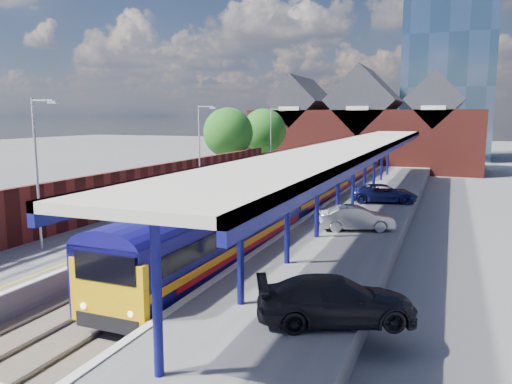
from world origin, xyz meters
TOP-DOWN VIEW (x-y plane):
  - ground at (0.00, 30.00)m, footprint 240.00×240.00m
  - ballast_bed at (0.00, 20.00)m, footprint 6.00×76.00m
  - rails at (0.00, 20.00)m, footprint 4.51×76.00m
  - left_platform at (-5.50, 20.00)m, footprint 5.00×76.00m
  - right_platform at (6.00, 20.00)m, footprint 6.00×76.00m
  - coping_left at (-3.15, 20.00)m, footprint 0.30×76.00m
  - coping_right at (3.15, 20.00)m, footprint 0.30×76.00m
  - yellow_line at (-3.75, 20.00)m, footprint 0.14×76.00m
  - train at (1.49, 33.36)m, footprint 3.11×65.95m
  - canopy at (5.48, 21.95)m, footprint 4.50×52.00m
  - lamp_post_b at (-6.36, 6.00)m, footprint 1.48×0.18m
  - lamp_post_c at (-6.36, 22.00)m, footprint 1.48×0.18m
  - lamp_post_d at (-6.36, 38.00)m, footprint 1.48×0.18m
  - platform_sign at (-5.00, 24.00)m, footprint 0.55×0.08m
  - brick_wall at (-8.10, 13.54)m, footprint 0.35×50.00m
  - station_building at (0.00, 58.00)m, footprint 30.00×12.12m
  - glass_tower at (10.00, 80.00)m, footprint 14.20×14.20m
  - tree_near at (-10.35, 35.91)m, footprint 5.20×5.20m
  - tree_far at (-9.35, 43.91)m, footprint 5.20×5.20m
  - parked_car_silver at (6.63, 15.36)m, footprint 4.28×2.74m
  - parked_car_dark at (8.28, 2.67)m, footprint 5.19×3.72m
  - parked_car_blue at (6.89, 25.08)m, footprint 5.07×3.16m

SIDE VIEW (x-z plane):
  - ground at x=0.00m, z-range 0.00..0.00m
  - ballast_bed at x=0.00m, z-range 0.00..0.06m
  - rails at x=0.00m, z-range 0.05..0.19m
  - left_platform at x=-5.50m, z-range 0.00..1.00m
  - right_platform at x=6.00m, z-range 0.00..1.00m
  - yellow_line at x=-3.75m, z-range 1.00..1.01m
  - coping_left at x=-3.15m, z-range 1.00..1.05m
  - coping_right at x=3.15m, z-range 1.00..1.05m
  - parked_car_blue at x=6.89m, z-range 1.00..2.31m
  - parked_car_silver at x=6.63m, z-range 1.00..2.33m
  - parked_car_dark at x=8.28m, z-range 1.00..2.40m
  - train at x=1.49m, z-range 0.40..3.85m
  - brick_wall at x=-8.10m, z-range 0.52..4.38m
  - platform_sign at x=-5.00m, z-range 1.44..3.94m
  - lamp_post_b at x=-6.36m, z-range 1.49..8.49m
  - lamp_post_c at x=-6.36m, z-range 1.49..8.49m
  - lamp_post_d at x=-6.36m, z-range 1.49..8.49m
  - canopy at x=5.48m, z-range 3.01..7.49m
  - tree_near at x=-10.35m, z-range 1.30..9.40m
  - tree_far at x=-9.35m, z-range 1.30..9.40m
  - station_building at x=0.00m, z-range -1.44..12.34m
  - glass_tower at x=10.00m, z-range 0.05..40.35m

